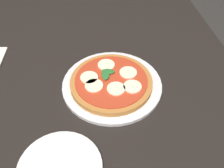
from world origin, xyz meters
TOP-DOWN VIEW (x-y plane):
  - dining_table at (0.00, 0.00)m, footprint 1.49×1.05m
  - serving_tray at (0.06, -0.05)m, footprint 0.34×0.34m
  - pizza at (0.06, -0.05)m, footprint 0.28×0.28m

SIDE VIEW (x-z plane):
  - dining_table at x=0.00m, z-range 0.28..1.02m
  - serving_tray at x=0.06m, z-range 0.74..0.75m
  - pizza at x=0.06m, z-range 0.75..0.78m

